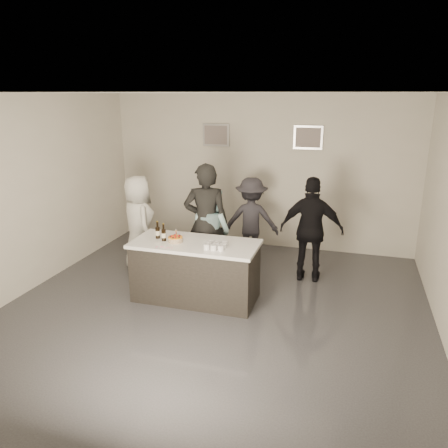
# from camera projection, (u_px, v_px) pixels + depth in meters

# --- Properties ---
(floor) EXTENTS (6.00, 6.00, 0.00)m
(floor) POSITION_uv_depth(u_px,v_px,m) (214.00, 310.00, 6.28)
(floor) COLOR #3D3D42
(floor) RESTS_ON ground
(ceiling) EXTENTS (6.00, 6.00, 0.00)m
(ceiling) POSITION_uv_depth(u_px,v_px,m) (212.00, 93.00, 5.41)
(ceiling) COLOR white
(wall_back) EXTENTS (6.00, 0.04, 3.00)m
(wall_back) POSITION_uv_depth(u_px,v_px,m) (260.00, 172.00, 8.60)
(wall_back) COLOR beige
(wall_back) RESTS_ON ground
(wall_front) EXTENTS (6.00, 0.04, 3.00)m
(wall_front) POSITION_uv_depth(u_px,v_px,m) (83.00, 313.00, 3.09)
(wall_front) COLOR beige
(wall_front) RESTS_ON ground
(wall_left) EXTENTS (0.04, 6.00, 3.00)m
(wall_left) POSITION_uv_depth(u_px,v_px,m) (27.00, 195.00, 6.66)
(wall_left) COLOR beige
(wall_left) RESTS_ON ground
(picture_left) EXTENTS (0.54, 0.04, 0.44)m
(picture_left) POSITION_uv_depth(u_px,v_px,m) (216.00, 135.00, 8.61)
(picture_left) COLOR #B2B2B7
(picture_left) RESTS_ON wall_back
(picture_right) EXTENTS (0.54, 0.04, 0.44)m
(picture_right) POSITION_uv_depth(u_px,v_px,m) (308.00, 137.00, 8.12)
(picture_right) COLOR #B2B2B7
(picture_right) RESTS_ON wall_back
(bar_counter) EXTENTS (1.86, 0.86, 0.90)m
(bar_counter) POSITION_uv_depth(u_px,v_px,m) (196.00, 271.00, 6.51)
(bar_counter) COLOR white
(bar_counter) RESTS_ON ground
(cake) EXTENTS (0.21, 0.21, 0.07)m
(cake) POSITION_uv_depth(u_px,v_px,m) (175.00, 239.00, 6.39)
(cake) COLOR orange
(cake) RESTS_ON bar_counter
(beer_bottle_a) EXTENTS (0.07, 0.07, 0.26)m
(beer_bottle_a) POSITION_uv_depth(u_px,v_px,m) (158.00, 230.00, 6.52)
(beer_bottle_a) COLOR black
(beer_bottle_a) RESTS_ON bar_counter
(beer_bottle_b) EXTENTS (0.07, 0.07, 0.26)m
(beer_bottle_b) POSITION_uv_depth(u_px,v_px,m) (164.00, 232.00, 6.41)
(beer_bottle_b) COLOR black
(beer_bottle_b) RESTS_ON bar_counter
(tumbler_cluster) EXTENTS (0.30, 0.30, 0.08)m
(tumbler_cluster) POSITION_uv_depth(u_px,v_px,m) (216.00, 245.00, 6.15)
(tumbler_cluster) COLOR gold
(tumbler_cluster) RESTS_ON bar_counter
(candles) EXTENTS (0.24, 0.08, 0.01)m
(candles) POSITION_uv_depth(u_px,v_px,m) (164.00, 248.00, 6.15)
(candles) COLOR pink
(candles) RESTS_ON bar_counter
(person_main_black) EXTENTS (0.81, 0.63, 1.96)m
(person_main_black) POSITION_uv_depth(u_px,v_px,m) (206.00, 223.00, 7.03)
(person_main_black) COLOR black
(person_main_black) RESTS_ON ground
(person_main_blue) EXTENTS (0.91, 0.82, 1.55)m
(person_main_blue) POSITION_uv_depth(u_px,v_px,m) (211.00, 233.00, 7.21)
(person_main_blue) COLOR #A1CCD3
(person_main_blue) RESTS_ON ground
(person_guest_left) EXTENTS (0.95, 0.95, 1.66)m
(person_guest_left) POSITION_uv_depth(u_px,v_px,m) (139.00, 223.00, 7.55)
(person_guest_left) COLOR silver
(person_guest_left) RESTS_ON ground
(person_guest_right) EXTENTS (1.03, 0.45, 1.74)m
(person_guest_right) POSITION_uv_depth(u_px,v_px,m) (311.00, 230.00, 7.07)
(person_guest_right) COLOR black
(person_guest_right) RESTS_ON ground
(person_guest_back) EXTENTS (1.09, 0.75, 1.56)m
(person_guest_back) POSITION_uv_depth(u_px,v_px,m) (251.00, 220.00, 7.96)
(person_guest_back) COLOR #2A2930
(person_guest_back) RESTS_ON ground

